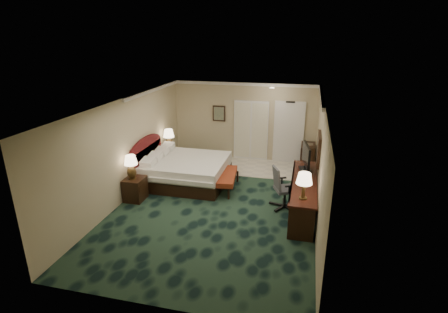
% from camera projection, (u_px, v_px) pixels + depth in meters
% --- Properties ---
extents(floor, '(5.00, 7.50, 0.00)m').
position_uv_depth(floor, '(217.00, 205.00, 9.19)').
color(floor, black).
rests_on(floor, ground).
extents(ceiling, '(5.00, 7.50, 0.00)m').
position_uv_depth(ceiling, '(217.00, 103.00, 8.29)').
color(ceiling, white).
rests_on(ceiling, wall_back).
extents(wall_back, '(5.00, 0.00, 2.70)m').
position_uv_depth(wall_back, '(244.00, 122.00, 12.18)').
color(wall_back, beige).
rests_on(wall_back, ground).
extents(wall_front, '(5.00, 0.00, 2.70)m').
position_uv_depth(wall_front, '(155.00, 236.00, 5.30)').
color(wall_front, beige).
rests_on(wall_front, ground).
extents(wall_left, '(0.00, 7.50, 2.70)m').
position_uv_depth(wall_left, '(126.00, 149.00, 9.29)').
color(wall_left, beige).
rests_on(wall_left, ground).
extents(wall_right, '(0.00, 7.50, 2.70)m').
position_uv_depth(wall_right, '(320.00, 165.00, 8.19)').
color(wall_right, beige).
rests_on(wall_right, ground).
extents(crown_molding, '(5.00, 7.50, 0.10)m').
position_uv_depth(crown_molding, '(217.00, 105.00, 8.31)').
color(crown_molding, white).
rests_on(crown_molding, wall_back).
extents(tile_patch, '(3.20, 1.70, 0.01)m').
position_uv_depth(tile_patch, '(265.00, 168.00, 11.65)').
color(tile_patch, beige).
rests_on(tile_patch, ground).
extents(headboard, '(0.12, 2.00, 1.40)m').
position_uv_depth(headboard, '(147.00, 160.00, 10.41)').
color(headboard, '#461511').
rests_on(headboard, ground).
extents(entry_door, '(1.02, 0.06, 2.18)m').
position_uv_depth(entry_door, '(289.00, 133.00, 11.90)').
color(entry_door, white).
rests_on(entry_door, ground).
extents(closet_doors, '(1.20, 0.06, 2.10)m').
position_uv_depth(closet_doors, '(251.00, 131.00, 12.18)').
color(closet_doors, beige).
rests_on(closet_doors, ground).
extents(wall_art, '(0.45, 0.06, 0.55)m').
position_uv_depth(wall_art, '(219.00, 113.00, 12.25)').
color(wall_art, '#485D55').
rests_on(wall_art, wall_back).
extents(wall_mirror, '(0.05, 0.95, 0.75)m').
position_uv_depth(wall_mirror, '(319.00, 149.00, 8.68)').
color(wall_mirror, white).
rests_on(wall_mirror, wall_right).
extents(bed, '(2.29, 2.12, 0.73)m').
position_uv_depth(bed, '(187.00, 171.00, 10.47)').
color(bed, silver).
rests_on(bed, ground).
extents(nightstand_near, '(0.50, 0.57, 0.62)m').
position_uv_depth(nightstand_near, '(135.00, 189.00, 9.38)').
color(nightstand_near, black).
rests_on(nightstand_near, ground).
extents(nightstand_far, '(0.50, 0.58, 0.63)m').
position_uv_depth(nightstand_far, '(170.00, 159.00, 11.63)').
color(nightstand_far, black).
rests_on(nightstand_far, ground).
extents(lamp_near, '(0.37, 0.37, 0.66)m').
position_uv_depth(lamp_near, '(131.00, 167.00, 9.14)').
color(lamp_near, '#2F200F').
rests_on(lamp_near, nightstand_near).
extents(lamp_far, '(0.37, 0.37, 0.68)m').
position_uv_depth(lamp_far, '(169.00, 139.00, 11.47)').
color(lamp_far, '#2F200F').
rests_on(lamp_far, nightstand_far).
extents(bed_bench, '(0.66, 1.46, 0.48)m').
position_uv_depth(bed_bench, '(227.00, 182.00, 10.03)').
color(bed_bench, brown).
rests_on(bed_bench, ground).
extents(desk, '(0.62, 2.88, 0.83)m').
position_uv_depth(desk, '(303.00, 196.00, 8.75)').
color(desk, black).
rests_on(desk, ground).
extents(tv, '(0.24, 0.91, 0.71)m').
position_uv_depth(tv, '(306.00, 158.00, 9.13)').
color(tv, black).
rests_on(tv, desk).
extents(desk_lamp, '(0.44, 0.44, 0.61)m').
position_uv_depth(desk_lamp, '(304.00, 186.00, 7.57)').
color(desk_lamp, '#2F200F').
rests_on(desk_lamp, desk).
extents(desk_chair, '(0.85, 0.83, 1.12)m').
position_uv_depth(desk_chair, '(285.00, 187.00, 8.88)').
color(desk_chair, '#40424C').
rests_on(desk_chair, ground).
extents(minibar, '(0.44, 0.80, 0.84)m').
position_uv_depth(minibar, '(307.00, 157.00, 11.49)').
color(minibar, black).
rests_on(minibar, ground).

